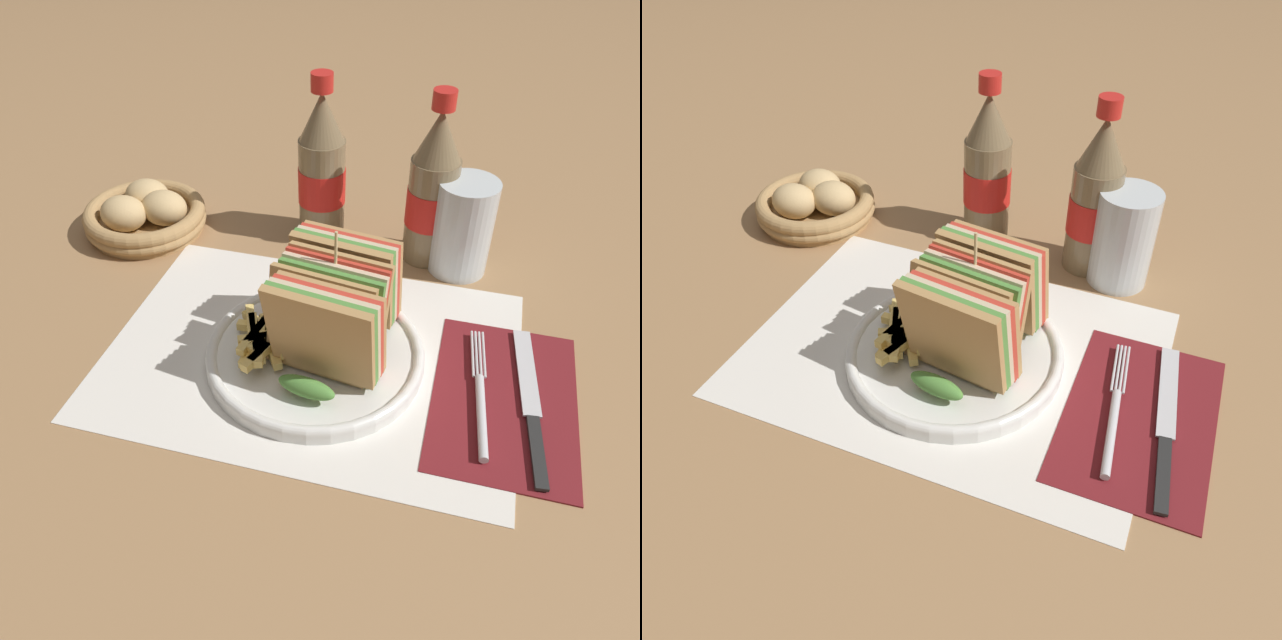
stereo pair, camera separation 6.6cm
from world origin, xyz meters
TOP-DOWN VIEW (x-y plane):
  - ground_plane at (0.00, 0.00)m, footprint 4.00×4.00m
  - placemat at (-0.02, 0.00)m, footprint 0.44×0.32m
  - plate_main at (-0.01, -0.01)m, footprint 0.23×0.23m
  - club_sandwich at (0.01, -0.00)m, footprint 0.12×0.18m
  - fries_pile at (-0.06, -0.02)m, footprint 0.09×0.11m
  - napkin at (0.19, -0.01)m, footprint 0.14×0.22m
  - fork at (0.17, -0.03)m, footprint 0.03×0.18m
  - knife at (0.21, -0.02)m, footprint 0.04×0.21m
  - coke_bottle_near at (-0.07, 0.24)m, footprint 0.06×0.06m
  - coke_bottle_far at (0.08, 0.22)m, footprint 0.06×0.06m
  - glass_near at (0.12, 0.20)m, footprint 0.07×0.07m
  - bread_basket at (-0.30, 0.18)m, footprint 0.16×0.16m

SIDE VIEW (x-z plane):
  - ground_plane at x=0.00m, z-range 0.00..0.00m
  - placemat at x=-0.02m, z-range 0.00..0.00m
  - napkin at x=0.19m, z-range 0.00..0.00m
  - knife at x=0.21m, z-range 0.00..0.01m
  - fork at x=0.17m, z-range 0.00..0.01m
  - plate_main at x=-0.01m, z-range 0.00..0.02m
  - bread_basket at x=-0.30m, z-range -0.01..0.05m
  - fries_pile at x=-0.06m, z-range 0.02..0.04m
  - glass_near at x=0.12m, z-range 0.00..0.12m
  - club_sandwich at x=0.01m, z-range 0.00..0.14m
  - coke_bottle_near at x=-0.07m, z-range -0.02..0.20m
  - coke_bottle_far at x=0.08m, z-range -0.02..0.20m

